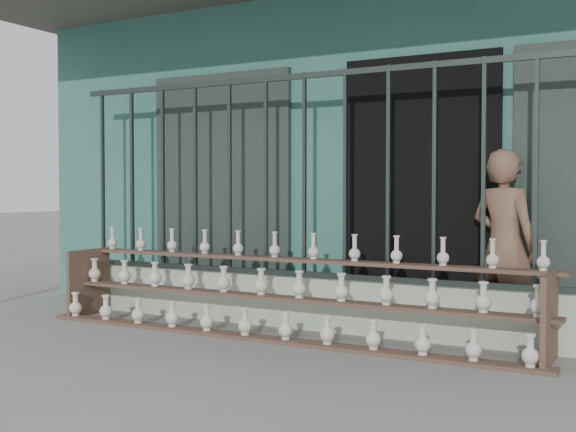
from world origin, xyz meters
The scene contains 6 objects.
ground centered at (0.00, 0.00, 0.00)m, with size 60.00×60.00×0.00m, color slate.
workshop_building centered at (0.00, 4.23, 1.62)m, with size 7.40×6.60×3.21m.
parapet_wall centered at (0.00, 1.30, 0.23)m, with size 5.00×0.20×0.45m, color #B3C6A9.
security_fence centered at (0.00, 1.30, 1.35)m, with size 5.00×0.04×1.80m.
shelf_rack centered at (-0.02, 0.89, 0.36)m, with size 4.50×0.68×0.85m.
elderly_woman centered at (1.67, 1.56, 0.77)m, with size 0.56×0.37×1.55m, color brown.
Camera 1 is at (2.91, -4.34, 1.21)m, focal length 45.00 mm.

